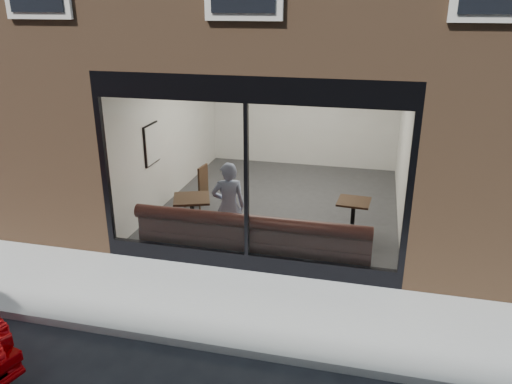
% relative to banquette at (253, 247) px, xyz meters
% --- Properties ---
extents(ground, '(120.00, 120.00, 0.00)m').
position_rel_banquette_xyz_m(ground, '(0.00, -2.45, -0.23)').
color(ground, black).
rests_on(ground, ground).
extents(sidewalk_near, '(40.00, 2.00, 0.01)m').
position_rel_banquette_xyz_m(sidewalk_near, '(0.00, -1.45, -0.22)').
color(sidewalk_near, gray).
rests_on(sidewalk_near, ground).
extents(kerb_near, '(40.00, 0.10, 0.12)m').
position_rel_banquette_xyz_m(kerb_near, '(0.00, -2.50, -0.17)').
color(kerb_near, gray).
rests_on(kerb_near, ground).
extents(host_building_pier_left, '(2.50, 12.00, 3.20)m').
position_rel_banquette_xyz_m(host_building_pier_left, '(-3.75, 5.55, 1.38)').
color(host_building_pier_left, brown).
rests_on(host_building_pier_left, ground).
extents(host_building_pier_right, '(2.50, 12.00, 3.20)m').
position_rel_banquette_xyz_m(host_building_pier_right, '(3.75, 5.55, 1.38)').
color(host_building_pier_right, brown).
rests_on(host_building_pier_right, ground).
extents(host_building_backfill, '(5.00, 6.00, 3.20)m').
position_rel_banquette_xyz_m(host_building_backfill, '(0.00, 8.55, 1.38)').
color(host_building_backfill, brown).
rests_on(host_building_backfill, ground).
extents(cafe_floor, '(6.00, 6.00, 0.00)m').
position_rel_banquette_xyz_m(cafe_floor, '(0.00, 2.55, -0.21)').
color(cafe_floor, '#2D2D30').
rests_on(cafe_floor, ground).
extents(cafe_ceiling, '(6.00, 6.00, 0.00)m').
position_rel_banquette_xyz_m(cafe_ceiling, '(0.00, 2.55, 2.97)').
color(cafe_ceiling, white).
rests_on(cafe_ceiling, host_building_upper).
extents(cafe_wall_back, '(5.00, 0.00, 5.00)m').
position_rel_banquette_xyz_m(cafe_wall_back, '(0.00, 5.54, 1.37)').
color(cafe_wall_back, silver).
rests_on(cafe_wall_back, ground).
extents(cafe_wall_left, '(0.00, 6.00, 6.00)m').
position_rel_banquette_xyz_m(cafe_wall_left, '(-2.49, 2.55, 1.37)').
color(cafe_wall_left, silver).
rests_on(cafe_wall_left, ground).
extents(cafe_wall_right, '(0.00, 6.00, 6.00)m').
position_rel_banquette_xyz_m(cafe_wall_right, '(2.49, 2.55, 1.37)').
color(cafe_wall_right, silver).
rests_on(cafe_wall_right, ground).
extents(storefront_kick, '(5.00, 0.10, 0.30)m').
position_rel_banquette_xyz_m(storefront_kick, '(0.00, -0.40, -0.08)').
color(storefront_kick, black).
rests_on(storefront_kick, ground).
extents(storefront_header, '(5.00, 0.10, 0.40)m').
position_rel_banquette_xyz_m(storefront_header, '(0.00, -0.40, 2.77)').
color(storefront_header, black).
rests_on(storefront_header, host_building_upper).
extents(storefront_mullion, '(0.06, 0.10, 2.50)m').
position_rel_banquette_xyz_m(storefront_mullion, '(0.00, -0.40, 1.32)').
color(storefront_mullion, black).
rests_on(storefront_mullion, storefront_kick).
extents(storefront_glass, '(4.80, 0.00, 4.80)m').
position_rel_banquette_xyz_m(storefront_glass, '(0.00, -0.43, 1.33)').
color(storefront_glass, white).
rests_on(storefront_glass, storefront_kick).
extents(banquette, '(4.00, 0.55, 0.45)m').
position_rel_banquette_xyz_m(banquette, '(0.00, 0.00, 0.00)').
color(banquette, '#3B1615').
rests_on(banquette, cafe_floor).
extents(person, '(0.69, 0.56, 1.63)m').
position_rel_banquette_xyz_m(person, '(-0.52, 0.31, 0.59)').
color(person, '#9CA9D0').
rests_on(person, cafe_floor).
extents(cafe_table_left, '(0.86, 0.86, 0.04)m').
position_rel_banquette_xyz_m(cafe_table_left, '(-1.36, 0.67, 0.52)').
color(cafe_table_left, '#321E13').
rests_on(cafe_table_left, cafe_floor).
extents(cafe_table_right, '(0.63, 0.63, 0.04)m').
position_rel_banquette_xyz_m(cafe_table_right, '(1.62, 1.24, 0.52)').
color(cafe_table_right, '#321E13').
rests_on(cafe_table_right, cafe_floor).
extents(cafe_chair_left, '(0.46, 0.46, 0.04)m').
position_rel_banquette_xyz_m(cafe_chair_left, '(-1.79, 2.02, 0.01)').
color(cafe_chair_left, '#321E13').
rests_on(cafe_chair_left, cafe_floor).
extents(wall_poster, '(0.02, 0.58, 0.77)m').
position_rel_banquette_xyz_m(wall_poster, '(-2.45, 1.46, 1.29)').
color(wall_poster, white).
rests_on(wall_poster, cafe_wall_left).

